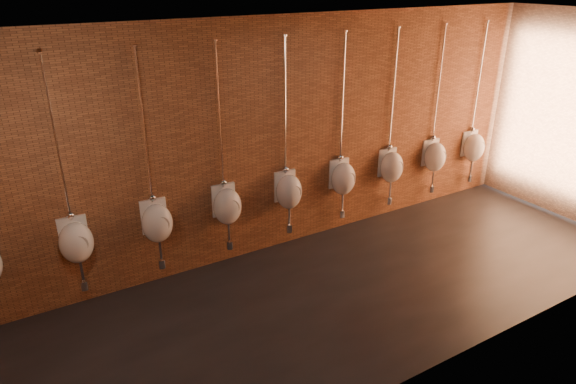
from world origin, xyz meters
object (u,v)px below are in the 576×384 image
at_px(urinal_7, 435,156).
at_px(urinal_1, 76,241).
at_px(urinal_3, 227,205).
at_px(urinal_6, 391,166).
at_px(urinal_2, 157,222).
at_px(urinal_5, 343,177).
at_px(urinal_8, 474,146).
at_px(urinal_4, 289,190).

bearing_deg(urinal_7, urinal_1, 180.00).
bearing_deg(urinal_7, urinal_3, 180.00).
bearing_deg(urinal_1, urinal_6, 0.00).
bearing_deg(urinal_3, urinal_1, 180.00).
bearing_deg(urinal_2, urinal_5, 0.00).
xyz_separation_m(urinal_6, urinal_8, (1.87, 0.00, 0.00)).
xyz_separation_m(urinal_1, urinal_3, (1.87, 0.00, 0.00)).
xyz_separation_m(urinal_3, urinal_7, (3.74, 0.00, 0.00)).
bearing_deg(urinal_5, urinal_7, 0.00).
distance_m(urinal_2, urinal_4, 1.87).
relative_size(urinal_6, urinal_8, 1.00).
distance_m(urinal_3, urinal_6, 2.80).
height_order(urinal_2, urinal_6, same).
distance_m(urinal_2, urinal_7, 4.67).
bearing_deg(urinal_6, urinal_4, 180.00).
bearing_deg(urinal_5, urinal_2, 180.00).
relative_size(urinal_1, urinal_7, 1.00).
distance_m(urinal_3, urinal_7, 3.74).
height_order(urinal_4, urinal_8, same).
bearing_deg(urinal_6, urinal_5, 180.00).
xyz_separation_m(urinal_2, urinal_7, (4.67, 0.00, 0.00)).
bearing_deg(urinal_7, urinal_2, 180.00).
bearing_deg(urinal_4, urinal_2, 180.00).
distance_m(urinal_3, urinal_4, 0.93).
xyz_separation_m(urinal_3, urinal_6, (2.80, 0.00, 0.00)).
xyz_separation_m(urinal_1, urinal_6, (4.67, 0.00, 0.00)).
relative_size(urinal_5, urinal_6, 1.00).
height_order(urinal_1, urinal_7, same).
height_order(urinal_2, urinal_3, same).
height_order(urinal_6, urinal_8, same).
bearing_deg(urinal_4, urinal_3, 180.00).
relative_size(urinal_2, urinal_5, 1.00).
bearing_deg(urinal_5, urinal_1, 180.00).
height_order(urinal_2, urinal_4, same).
bearing_deg(urinal_1, urinal_3, 0.00).
distance_m(urinal_3, urinal_5, 1.87).
height_order(urinal_1, urinal_3, same).
height_order(urinal_5, urinal_8, same).
distance_m(urinal_1, urinal_8, 6.54).
bearing_deg(urinal_4, urinal_1, 180.00).
bearing_deg(urinal_1, urinal_7, 0.00).
xyz_separation_m(urinal_5, urinal_6, (0.93, 0.00, 0.00)).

